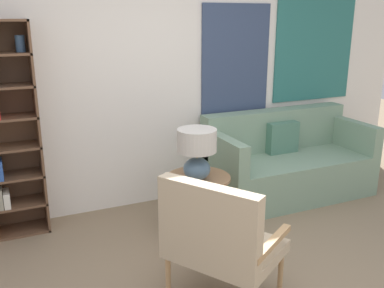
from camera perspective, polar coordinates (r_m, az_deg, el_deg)
name	(u,v)px	position (r m, az deg, el deg)	size (l,w,h in m)	color
wall_back	(150,72)	(4.28, -5.65, 9.51)	(6.40, 0.08, 2.70)	white
armchair	(218,237)	(2.78, 3.42, -12.24)	(0.84, 0.88, 0.92)	tan
couch	(286,164)	(4.77, 12.47, -2.64)	(1.76, 0.82, 0.89)	gray
side_table	(198,182)	(3.80, 0.82, -5.06)	(0.58, 0.58, 0.52)	#99704C
table_lamp	(197,150)	(3.63, 0.66, -0.78)	(0.34, 0.34, 0.45)	slate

